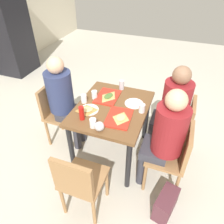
% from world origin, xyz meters
% --- Properties ---
extents(ground_plane, '(10.00, 10.00, 0.02)m').
position_xyz_m(ground_plane, '(0.00, 0.00, -0.01)').
color(ground_plane, beige).
extents(main_table, '(0.99, 0.81, 0.76)m').
position_xyz_m(main_table, '(0.00, 0.00, 0.65)').
color(main_table, brown).
rests_on(main_table, ground_plane).
extents(chair_near_left, '(0.40, 0.40, 0.86)m').
position_xyz_m(chair_near_left, '(-0.25, -0.79, 0.51)').
color(chair_near_left, '#9E7247').
rests_on(chair_near_left, ground_plane).
extents(chair_near_right, '(0.40, 0.40, 0.86)m').
position_xyz_m(chair_near_right, '(0.25, -0.79, 0.51)').
color(chair_near_right, '#9E7247').
rests_on(chair_near_right, ground_plane).
extents(chair_far_side, '(0.40, 0.40, 0.86)m').
position_xyz_m(chair_far_side, '(0.00, 0.79, 0.51)').
color(chair_far_side, '#9E7247').
rests_on(chair_far_side, ground_plane).
extents(chair_left_end, '(0.40, 0.40, 0.86)m').
position_xyz_m(chair_left_end, '(-0.88, 0.00, 0.51)').
color(chair_left_end, '#9E7247').
rests_on(chair_left_end, ground_plane).
extents(person_in_red, '(0.32, 0.42, 1.27)m').
position_xyz_m(person_in_red, '(-0.25, -0.65, 0.76)').
color(person_in_red, '#383842').
rests_on(person_in_red, ground_plane).
extents(person_in_brown_jacket, '(0.32, 0.42, 1.27)m').
position_xyz_m(person_in_brown_jacket, '(0.25, -0.65, 0.76)').
color(person_in_brown_jacket, '#383842').
rests_on(person_in_brown_jacket, ground_plane).
extents(person_far_side, '(0.32, 0.42, 1.27)m').
position_xyz_m(person_far_side, '(-0.00, 0.65, 0.76)').
color(person_far_side, '#383842').
rests_on(person_far_side, ground_plane).
extents(tray_red_near, '(0.38, 0.29, 0.02)m').
position_xyz_m(tray_red_near, '(-0.17, -0.14, 0.77)').
color(tray_red_near, red).
rests_on(tray_red_near, main_table).
extents(tray_red_far, '(0.37, 0.27, 0.02)m').
position_xyz_m(tray_red_far, '(0.17, 0.12, 0.77)').
color(tray_red_far, red).
rests_on(tray_red_far, main_table).
extents(paper_plate_center, '(0.22, 0.22, 0.01)m').
position_xyz_m(paper_plate_center, '(-0.15, 0.22, 0.77)').
color(paper_plate_center, white).
rests_on(paper_plate_center, main_table).
extents(paper_plate_near_edge, '(0.22, 0.22, 0.01)m').
position_xyz_m(paper_plate_near_edge, '(0.15, -0.22, 0.77)').
color(paper_plate_near_edge, white).
rests_on(paper_plate_near_edge, main_table).
extents(pizza_slice_a, '(0.17, 0.14, 0.02)m').
position_xyz_m(pizza_slice_a, '(-0.19, -0.17, 0.79)').
color(pizza_slice_a, '#DBAD60').
rests_on(pizza_slice_a, tray_red_near).
extents(pizza_slice_b, '(0.23, 0.16, 0.02)m').
position_xyz_m(pizza_slice_b, '(0.16, 0.10, 0.79)').
color(pizza_slice_b, '#DBAD60').
rests_on(pizza_slice_b, tray_red_far).
extents(pizza_slice_c, '(0.23, 0.24, 0.02)m').
position_xyz_m(pizza_slice_c, '(-0.17, 0.24, 0.78)').
color(pizza_slice_c, '#C68C47').
rests_on(pizza_slice_c, paper_plate_center).
extents(plastic_cup_a, '(0.07, 0.07, 0.10)m').
position_xyz_m(plastic_cup_a, '(-0.02, 0.35, 0.81)').
color(plastic_cup_a, white).
rests_on(plastic_cup_a, main_table).
extents(plastic_cup_b, '(0.07, 0.07, 0.10)m').
position_xyz_m(plastic_cup_b, '(0.02, -0.35, 0.81)').
color(plastic_cup_b, white).
rests_on(plastic_cup_b, main_table).
extents(plastic_cup_c, '(0.07, 0.07, 0.10)m').
position_xyz_m(plastic_cup_c, '(-0.40, 0.06, 0.81)').
color(plastic_cup_c, white).
rests_on(plastic_cup_c, main_table).
extents(plastic_cup_d, '(0.07, 0.07, 0.10)m').
position_xyz_m(plastic_cup_d, '(0.10, 0.26, 0.81)').
color(plastic_cup_d, white).
rests_on(plastic_cup_d, main_table).
extents(soda_can, '(0.07, 0.07, 0.12)m').
position_xyz_m(soda_can, '(0.42, 0.02, 0.82)').
color(soda_can, '#B7BCC6').
rests_on(soda_can, main_table).
extents(condiment_bottle, '(0.06, 0.06, 0.16)m').
position_xyz_m(condiment_bottle, '(-0.32, 0.22, 0.84)').
color(condiment_bottle, red).
rests_on(condiment_bottle, main_table).
extents(foil_bundle, '(0.10, 0.10, 0.10)m').
position_xyz_m(foil_bundle, '(-0.42, -0.02, 0.81)').
color(foil_bundle, silver).
rests_on(foil_bundle, main_table).
extents(handbag, '(0.35, 0.23, 0.28)m').
position_xyz_m(handbag, '(-0.60, -0.81, 0.14)').
color(handbag, '#592D38').
rests_on(handbag, ground_plane).
extents(drink_fridge, '(0.70, 0.60, 1.90)m').
position_xyz_m(drink_fridge, '(1.62, 2.85, 0.95)').
color(drink_fridge, black).
rests_on(drink_fridge, ground_plane).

